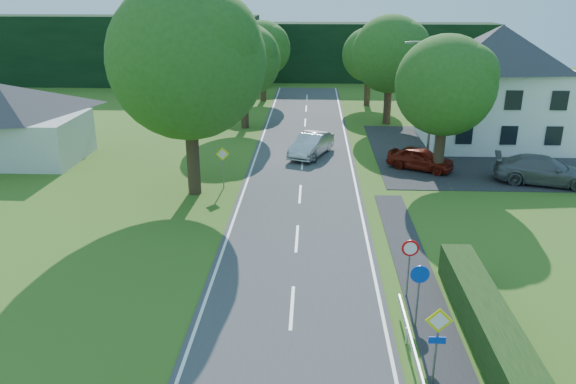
{
  "coord_description": "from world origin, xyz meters",
  "views": [
    {
      "loc": [
        0.65,
        -5.81,
        11.01
      ],
      "look_at": [
        -0.47,
        19.25,
        1.88
      ],
      "focal_mm": 35.0,
      "sensor_mm": 36.0,
      "label": 1
    }
  ],
  "objects_px": {
    "parked_car_grey": "(544,170)",
    "parked_car_silver_b": "(499,139)",
    "moving_car": "(311,145)",
    "parked_car_red": "(421,159)",
    "streetlight": "(430,98)",
    "motorcycle": "(313,153)",
    "parasol": "(431,133)"
  },
  "relations": [
    {
      "from": "parked_car_silver_b",
      "to": "streetlight",
      "type": "bearing_deg",
      "value": 116.3
    },
    {
      "from": "motorcycle",
      "to": "parked_car_grey",
      "type": "xyz_separation_m",
      "value": [
        13.7,
        -4.19,
        0.31
      ]
    },
    {
      "from": "motorcycle",
      "to": "parasol",
      "type": "height_order",
      "value": "parasol"
    },
    {
      "from": "streetlight",
      "to": "parked_car_silver_b",
      "type": "height_order",
      "value": "streetlight"
    },
    {
      "from": "streetlight",
      "to": "parked_car_grey",
      "type": "height_order",
      "value": "streetlight"
    },
    {
      "from": "parked_car_silver_b",
      "to": "parked_car_grey",
      "type": "bearing_deg",
      "value": 175.02
    },
    {
      "from": "parked_car_silver_b",
      "to": "parked_car_red",
      "type": "bearing_deg",
      "value": 120.5
    },
    {
      "from": "parked_car_grey",
      "to": "parked_car_silver_b",
      "type": "height_order",
      "value": "parked_car_grey"
    },
    {
      "from": "moving_car",
      "to": "motorcycle",
      "type": "bearing_deg",
      "value": -62.47
    },
    {
      "from": "moving_car",
      "to": "parasol",
      "type": "bearing_deg",
      "value": 42.04
    },
    {
      "from": "streetlight",
      "to": "motorcycle",
      "type": "xyz_separation_m",
      "value": [
        -7.37,
        0.69,
        -3.92
      ]
    },
    {
      "from": "moving_car",
      "to": "parasol",
      "type": "relative_size",
      "value": 2.29
    },
    {
      "from": "parked_car_red",
      "to": "parked_car_grey",
      "type": "distance_m",
      "value": 7.23
    },
    {
      "from": "moving_car",
      "to": "parked_car_grey",
      "type": "xyz_separation_m",
      "value": [
        13.81,
        -5.28,
        0.03
      ]
    },
    {
      "from": "parked_car_silver_b",
      "to": "moving_car",
      "type": "bearing_deg",
      "value": 92.09
    },
    {
      "from": "parked_car_red",
      "to": "parked_car_silver_b",
      "type": "relative_size",
      "value": 0.8
    },
    {
      "from": "parked_car_grey",
      "to": "parasol",
      "type": "relative_size",
      "value": 2.72
    },
    {
      "from": "moving_car",
      "to": "parked_car_red",
      "type": "bearing_deg",
      "value": 0.02
    },
    {
      "from": "streetlight",
      "to": "parked_car_silver_b",
      "type": "distance_m",
      "value": 8.13
    },
    {
      "from": "moving_car",
      "to": "parked_car_silver_b",
      "type": "height_order",
      "value": "moving_car"
    },
    {
      "from": "parked_car_red",
      "to": "parasol",
      "type": "bearing_deg",
      "value": 12.76
    },
    {
      "from": "moving_car",
      "to": "parked_car_red",
      "type": "relative_size",
      "value": 1.13
    },
    {
      "from": "parasol",
      "to": "streetlight",
      "type": "bearing_deg",
      "value": -104.54
    },
    {
      "from": "streetlight",
      "to": "motorcycle",
      "type": "relative_size",
      "value": 4.17
    },
    {
      "from": "parked_car_red",
      "to": "parked_car_grey",
      "type": "bearing_deg",
      "value": -80.85
    },
    {
      "from": "moving_car",
      "to": "parked_car_red",
      "type": "height_order",
      "value": "moving_car"
    },
    {
      "from": "parasol",
      "to": "moving_car",
      "type": "bearing_deg",
      "value": -159.86
    },
    {
      "from": "parasol",
      "to": "parked_car_grey",
      "type": "bearing_deg",
      "value": -59.36
    },
    {
      "from": "moving_car",
      "to": "parked_car_grey",
      "type": "height_order",
      "value": "parked_car_grey"
    },
    {
      "from": "moving_car",
      "to": "motorcycle",
      "type": "xyz_separation_m",
      "value": [
        0.11,
        -1.09,
        -0.28
      ]
    },
    {
      "from": "streetlight",
      "to": "parasol",
      "type": "relative_size",
      "value": 3.86
    },
    {
      "from": "parked_car_grey",
      "to": "parked_car_silver_b",
      "type": "bearing_deg",
      "value": 17.63
    }
  ]
}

